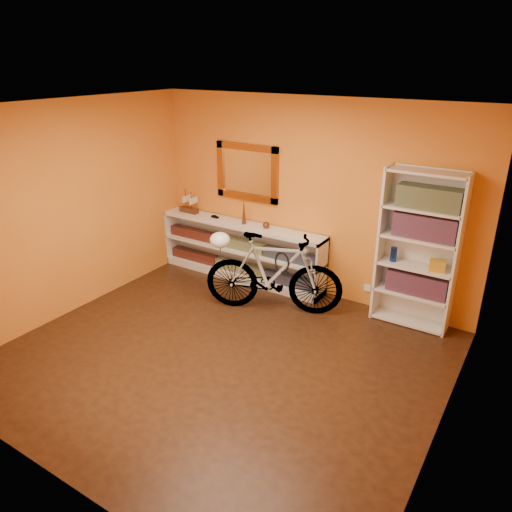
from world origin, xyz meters
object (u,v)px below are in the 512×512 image
Objects in this scene: bookcase at (418,251)px; console_unit at (241,251)px; bicycle at (273,273)px; helmet at (220,240)px.

console_unit is at bearing -179.42° from bookcase.
bicycle is at bearing -158.10° from bookcase.
bookcase is 1.07× the size of bicycle.
console_unit is 1.02m from helmet.
bicycle is at bearing -33.76° from console_unit.
console_unit is at bearing 107.63° from helmet.
bookcase is at bearing 21.83° from helmet.
bookcase reaches higher than helmet.
helmet is (-2.19, -0.88, -0.03)m from bookcase.
bicycle is (-1.56, -0.63, -0.43)m from bookcase.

